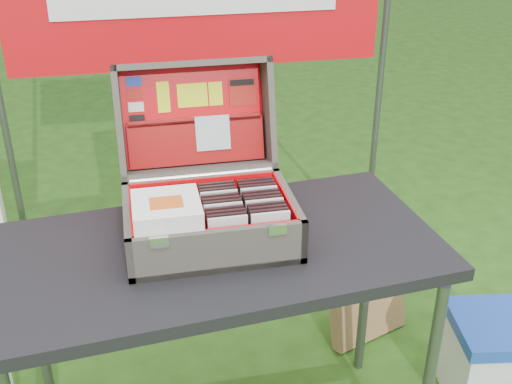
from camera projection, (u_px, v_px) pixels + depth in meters
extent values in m
cube|color=black|center=(218.00, 251.00, 1.90)|extent=(1.37, 0.78, 0.04)
cylinder|color=#59595B|center=(38.00, 329.00, 2.21)|extent=(0.04, 0.04, 0.78)
cylinder|color=#59595B|center=(366.00, 288.00, 2.43)|extent=(0.04, 0.04, 0.78)
cube|color=#504A3E|center=(211.00, 238.00, 1.91)|extent=(0.50, 0.35, 0.02)
cube|color=#504A3E|center=(219.00, 252.00, 1.74)|extent=(0.50, 0.02, 0.13)
cube|color=#504A3E|center=(203.00, 195.00, 2.03)|extent=(0.50, 0.02, 0.13)
cube|color=#504A3E|center=(128.00, 230.00, 1.84)|extent=(0.02, 0.35, 0.13)
cube|color=#504A3E|center=(289.00, 213.00, 1.92)|extent=(0.02, 0.35, 0.13)
cube|color=red|center=(211.00, 234.00, 1.90)|extent=(0.46, 0.31, 0.01)
cube|color=silver|center=(159.00, 242.00, 1.67)|extent=(0.05, 0.01, 0.03)
cube|color=silver|center=(277.00, 229.00, 1.73)|extent=(0.05, 0.01, 0.03)
cylinder|color=silver|center=(202.00, 175.00, 2.00)|extent=(0.45, 0.02, 0.02)
cube|color=#504A3E|center=(193.00, 116.00, 2.09)|extent=(0.50, 0.12, 0.35)
cube|color=#504A3E|center=(191.00, 64.00, 2.00)|extent=(0.50, 0.13, 0.06)
cube|color=#504A3E|center=(199.00, 169.00, 2.07)|extent=(0.50, 0.13, 0.06)
cube|color=#504A3E|center=(119.00, 123.00, 1.99)|extent=(0.02, 0.23, 0.38)
cube|color=#504A3E|center=(268.00, 112.00, 2.08)|extent=(0.02, 0.23, 0.38)
cube|color=red|center=(194.00, 116.00, 2.08)|extent=(0.45, 0.09, 0.30)
cube|color=red|center=(218.00, 246.00, 1.74)|extent=(0.46, 0.01, 0.11)
cube|color=red|center=(203.00, 194.00, 2.01)|extent=(0.46, 0.01, 0.11)
cube|color=red|center=(133.00, 226.00, 1.84)|extent=(0.01, 0.31, 0.11)
cube|color=red|center=(285.00, 211.00, 1.92)|extent=(0.01, 0.31, 0.11)
cube|color=#8B0706|center=(196.00, 142.00, 2.07)|extent=(0.44, 0.07, 0.14)
cube|color=#8B0706|center=(195.00, 120.00, 2.05)|extent=(0.43, 0.02, 0.02)
cube|color=silver|center=(213.00, 133.00, 2.06)|extent=(0.11, 0.04, 0.11)
cube|color=#1933B2|center=(134.00, 81.00, 2.01)|extent=(0.05, 0.01, 0.03)
cube|color=#A7170C|center=(135.00, 94.00, 2.02)|extent=(0.05, 0.01, 0.03)
cube|color=white|center=(136.00, 107.00, 2.03)|extent=(0.05, 0.01, 0.03)
cube|color=black|center=(137.00, 120.00, 2.04)|extent=(0.05, 0.01, 0.03)
cube|color=#E2F513|center=(163.00, 97.00, 2.04)|extent=(0.04, 0.03, 0.09)
cube|color=#E2F513|center=(192.00, 95.00, 2.06)|extent=(0.10, 0.02, 0.07)
cube|color=#E2F513|center=(216.00, 94.00, 2.07)|extent=(0.04, 0.02, 0.07)
cube|color=#A7170C|center=(242.00, 92.00, 2.09)|extent=(0.09, 0.03, 0.09)
cube|color=black|center=(242.00, 83.00, 2.08)|extent=(0.08, 0.01, 0.02)
cube|color=silver|center=(228.00, 237.00, 1.76)|extent=(0.11, 0.01, 0.13)
cube|color=black|center=(227.00, 233.00, 1.78)|extent=(0.11, 0.01, 0.13)
cube|color=black|center=(226.00, 230.00, 1.80)|extent=(0.11, 0.01, 0.13)
cube|color=black|center=(225.00, 226.00, 1.81)|extent=(0.11, 0.01, 0.13)
cube|color=silver|center=(224.00, 223.00, 1.83)|extent=(0.11, 0.01, 0.13)
cube|color=black|center=(223.00, 220.00, 1.85)|extent=(0.11, 0.01, 0.13)
cube|color=black|center=(222.00, 216.00, 1.86)|extent=(0.11, 0.01, 0.13)
cube|color=black|center=(220.00, 213.00, 1.88)|extent=(0.11, 0.01, 0.13)
cube|color=silver|center=(219.00, 210.00, 1.90)|extent=(0.11, 0.01, 0.13)
cube|color=black|center=(218.00, 207.00, 1.91)|extent=(0.11, 0.01, 0.13)
cube|color=black|center=(217.00, 204.00, 1.93)|extent=(0.11, 0.01, 0.13)
cube|color=black|center=(216.00, 201.00, 1.95)|extent=(0.11, 0.01, 0.13)
cube|color=silver|center=(270.00, 232.00, 1.78)|extent=(0.11, 0.01, 0.13)
cube|color=black|center=(269.00, 229.00, 1.80)|extent=(0.11, 0.01, 0.13)
cube|color=black|center=(267.00, 225.00, 1.82)|extent=(0.11, 0.01, 0.13)
cube|color=black|center=(266.00, 222.00, 1.83)|extent=(0.11, 0.01, 0.13)
cube|color=silver|center=(264.00, 219.00, 1.85)|extent=(0.11, 0.01, 0.13)
cube|color=black|center=(263.00, 215.00, 1.87)|extent=(0.11, 0.01, 0.13)
cube|color=black|center=(262.00, 212.00, 1.89)|extent=(0.11, 0.01, 0.13)
cube|color=black|center=(260.00, 209.00, 1.90)|extent=(0.11, 0.01, 0.13)
cube|color=silver|center=(259.00, 206.00, 1.92)|extent=(0.11, 0.01, 0.13)
cube|color=black|center=(258.00, 203.00, 1.94)|extent=(0.11, 0.01, 0.13)
cube|color=black|center=(256.00, 200.00, 1.95)|extent=(0.11, 0.01, 0.13)
cube|color=black|center=(255.00, 197.00, 1.97)|extent=(0.11, 0.01, 0.13)
cube|color=white|center=(167.00, 216.00, 1.77)|extent=(0.19, 0.19, 0.00)
cube|color=white|center=(167.00, 215.00, 1.77)|extent=(0.19, 0.19, 0.00)
cube|color=white|center=(167.00, 213.00, 1.76)|extent=(0.19, 0.19, 0.00)
cube|color=white|center=(167.00, 212.00, 1.76)|extent=(0.19, 0.19, 0.00)
cube|color=white|center=(167.00, 210.00, 1.76)|extent=(0.19, 0.19, 0.00)
cube|color=white|center=(166.00, 208.00, 1.76)|extent=(0.19, 0.19, 0.00)
cube|color=white|center=(166.00, 207.00, 1.76)|extent=(0.19, 0.19, 0.00)
cube|color=white|center=(166.00, 205.00, 1.75)|extent=(0.19, 0.19, 0.00)
cube|color=white|center=(166.00, 204.00, 1.75)|extent=(0.19, 0.19, 0.00)
cube|color=white|center=(166.00, 202.00, 1.75)|extent=(0.19, 0.19, 0.00)
cube|color=#D85919|center=(166.00, 202.00, 1.74)|extent=(0.09, 0.07, 0.00)
cube|color=white|center=(504.00, 365.00, 2.39)|extent=(0.44, 0.35, 0.32)
cylinder|color=silver|center=(4.00, 357.00, 2.31)|extent=(0.02, 0.02, 0.47)
cylinder|color=silver|center=(16.00, 298.00, 2.62)|extent=(0.02, 0.02, 0.47)
cube|color=#A47D51|center=(367.00, 296.00, 2.71)|extent=(0.39, 0.25, 0.39)
cylinder|color=#59595B|center=(3.00, 118.00, 2.73)|extent=(0.03, 0.03, 1.70)
cylinder|color=#59595B|center=(379.00, 92.00, 3.04)|extent=(0.03, 0.03, 1.70)
cube|color=red|center=(197.00, 3.00, 2.67)|extent=(1.60, 0.02, 0.55)
cube|color=white|center=(198.00, 3.00, 2.66)|extent=(1.20, 0.00, 0.10)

